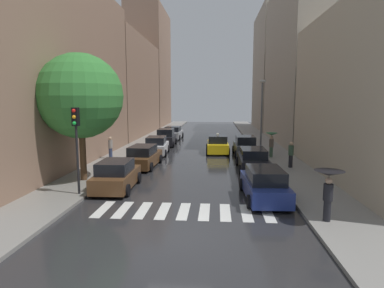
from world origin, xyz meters
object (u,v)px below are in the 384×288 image
(parked_car_left_third, at_px, (157,146))
(traffic_light_left_corner, at_px, (76,131))
(parked_car_right_nearest, at_px, (264,184))
(parked_car_left_second, at_px, (143,157))
(pedestrian_near_tree, at_px, (110,147))
(street_tree_left, at_px, (80,96))
(taxi_midroad, at_px, (218,145))
(lamp_post_right, at_px, (262,110))
(parked_car_left_fifth, at_px, (173,133))
(parked_car_right_second, at_px, (253,160))
(parked_car_right_third, at_px, (245,146))
(parked_car_left_nearest, at_px, (116,176))
(parked_car_left_fourth, at_px, (166,138))
(pedestrian_by_kerb, at_px, (291,154))
(pedestrian_foreground, at_px, (329,183))
(pedestrian_far_side, at_px, (271,140))

(parked_car_left_third, xyz_separation_m, traffic_light_left_corner, (-1.56, -12.81, 2.53))
(parked_car_right_nearest, bearing_deg, parked_car_left_second, 44.40)
(pedestrian_near_tree, distance_m, street_tree_left, 7.98)
(taxi_midroad, relative_size, lamp_post_right, 0.67)
(parked_car_left_second, distance_m, parked_car_left_fifth, 17.11)
(parked_car_right_second, height_order, traffic_light_left_corner, traffic_light_left_corner)
(parked_car_right_second, bearing_deg, parked_car_right_third, 0.05)
(parked_car_left_second, bearing_deg, parked_car_left_nearest, -179.04)
(parked_car_right_nearest, bearing_deg, parked_car_right_third, -3.14)
(parked_car_left_fourth, distance_m, parked_car_right_second, 13.80)
(parked_car_right_nearest, distance_m, lamp_post_right, 15.45)
(parked_car_right_third, height_order, pedestrian_by_kerb, pedestrian_by_kerb)
(parked_car_left_third, relative_size, pedestrian_foreground, 2.11)
(parked_car_right_nearest, bearing_deg, parked_car_left_fifth, 15.21)
(parked_car_right_third, height_order, pedestrian_near_tree, pedestrian_near_tree)
(taxi_midroad, xyz_separation_m, pedestrian_near_tree, (-8.54, -4.35, 0.31))
(parked_car_left_fifth, xyz_separation_m, pedestrian_far_side, (9.87, -13.04, 0.85))
(parked_car_left_fifth, bearing_deg, traffic_light_left_corner, 177.81)
(parked_car_right_nearest, relative_size, pedestrian_near_tree, 2.61)
(parked_car_left_nearest, distance_m, parked_car_left_fifth, 23.05)
(parked_car_left_nearest, relative_size, parked_car_left_second, 0.87)
(parked_car_right_third, relative_size, pedestrian_foreground, 2.05)
(parked_car_right_nearest, bearing_deg, traffic_light_left_corner, 89.22)
(parked_car_left_nearest, height_order, parked_car_right_second, parked_car_left_nearest)
(parked_car_left_second, xyz_separation_m, pedestrian_far_side, (9.75, 4.07, 0.84))
(parked_car_left_fifth, distance_m, traffic_light_left_corner, 24.67)
(parked_car_right_second, bearing_deg, street_tree_left, 111.46)
(parked_car_left_second, xyz_separation_m, lamp_post_right, (9.41, 7.89, 3.17))
(street_tree_left, bearing_deg, pedestrian_far_side, 35.12)
(traffic_light_left_corner, bearing_deg, parked_car_left_second, 77.82)
(pedestrian_by_kerb, height_order, lamp_post_right, lamp_post_right)
(pedestrian_by_kerb, bearing_deg, street_tree_left, 37.23)
(parked_car_right_second, bearing_deg, pedestrian_near_tree, 75.35)
(parked_car_left_third, distance_m, parked_car_right_nearest, 14.67)
(parked_car_left_nearest, height_order, pedestrian_near_tree, pedestrian_near_tree)
(parked_car_left_nearest, xyz_separation_m, pedestrian_far_side, (9.87, 10.01, 0.82))
(parked_car_right_second, bearing_deg, traffic_light_left_corner, 126.26)
(pedestrian_by_kerb, bearing_deg, parked_car_left_fourth, -28.33)
(parked_car_left_nearest, relative_size, parked_car_right_nearest, 0.89)
(pedestrian_foreground, bearing_deg, parked_car_right_third, 132.63)
(parked_car_right_second, bearing_deg, parked_car_left_fifth, 23.98)
(parked_car_right_third, relative_size, taxi_midroad, 0.94)
(parked_car_right_second, height_order, taxi_midroad, taxi_midroad)
(parked_car_right_nearest, xyz_separation_m, street_tree_left, (-10.10, 2.57, 4.28))
(traffic_light_left_corner, bearing_deg, parked_car_left_nearest, 44.46)
(parked_car_left_nearest, relative_size, traffic_light_left_corner, 0.95)
(parked_car_right_nearest, distance_m, pedestrian_by_kerb, 7.61)
(lamp_post_right, bearing_deg, parked_car_left_fifth, 135.92)
(parked_car_right_third, xyz_separation_m, traffic_light_left_corner, (-9.34, -12.90, 2.49))
(parked_car_right_second, bearing_deg, parked_car_right_nearest, 178.31)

